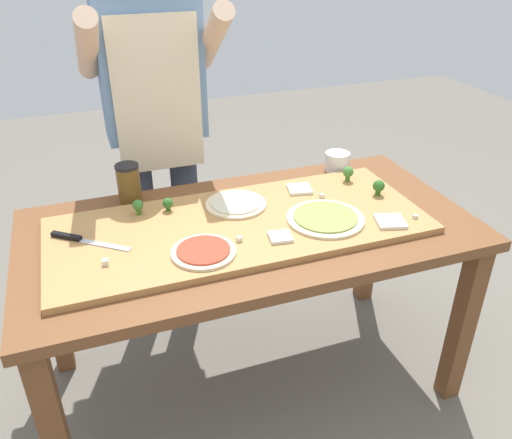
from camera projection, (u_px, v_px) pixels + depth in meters
ground_plane at (251, 378)px, 2.20m from camera, size 8.00×8.00×0.00m
prep_table at (250, 249)px, 1.89m from camera, size 1.58×0.80×0.75m
cutting_board at (240, 226)px, 1.81m from camera, size 1.30×0.54×0.02m
chefs_knife at (79, 239)px, 1.70m from camera, size 0.24×0.19×0.02m
pizza_whole_tomato_red at (204, 251)px, 1.63m from camera, size 0.21×0.21×0.02m
pizza_whole_cheese_artichoke at (236, 204)px, 1.91m from camera, size 0.22×0.22×0.02m
pizza_whole_pesto_green at (325, 218)px, 1.82m from camera, size 0.27×0.27×0.02m
pizza_slice_near_right at (390, 221)px, 1.80m from camera, size 0.12×0.12×0.01m
pizza_slice_far_left at (280, 237)px, 1.71m from camera, size 0.08×0.08×0.01m
pizza_slice_far_right at (299, 189)px, 2.02m from camera, size 0.11×0.11×0.01m
broccoli_floret_back_left at (138, 206)px, 1.84m from camera, size 0.04×0.04×0.06m
broccoli_floret_back_mid at (379, 186)px, 1.97m from camera, size 0.05×0.05×0.06m
broccoli_floret_center_right at (348, 172)px, 2.08m from camera, size 0.04×0.04×0.06m
broccoli_floret_center_left at (168, 204)px, 1.87m from camera, size 0.04×0.04×0.05m
cheese_crumble_a at (322, 196)px, 1.97m from camera, size 0.02×0.02×0.02m
cheese_crumble_b at (415, 217)px, 1.83m from camera, size 0.02×0.02×0.01m
cheese_crumble_c at (105, 262)px, 1.58m from camera, size 0.02×0.02×0.02m
cheese_crumble_d at (239, 239)px, 1.69m from camera, size 0.02×0.02×0.02m
flour_cup at (337, 162)px, 2.23m from camera, size 0.11×0.11×0.08m
sauce_jar at (129, 183)px, 1.96m from camera, size 0.09×0.09×0.15m
cook_center at (155, 113)px, 2.14m from camera, size 0.54×0.39×1.67m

